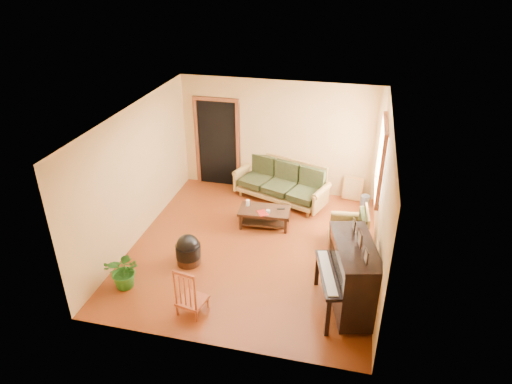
% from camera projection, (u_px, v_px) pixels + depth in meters
% --- Properties ---
extents(floor, '(5.00, 5.00, 0.00)m').
position_uv_depth(floor, '(253.00, 248.00, 8.69)').
color(floor, '#58210B').
rests_on(floor, ground).
extents(doorway, '(1.08, 0.16, 2.05)m').
position_uv_depth(doorway, '(217.00, 144.00, 10.64)').
color(doorway, black).
rests_on(doorway, floor).
extents(window, '(0.12, 1.36, 1.46)m').
position_uv_depth(window, '(381.00, 160.00, 8.66)').
color(window, white).
rests_on(window, right_wall).
extents(sofa, '(2.28, 1.55, 0.90)m').
position_uv_depth(sofa, '(280.00, 182.00, 10.14)').
color(sofa, olive).
rests_on(sofa, floor).
extents(coffee_table, '(1.06, 0.62, 0.37)m').
position_uv_depth(coffee_table, '(264.00, 217.00, 9.31)').
color(coffee_table, black).
rests_on(coffee_table, floor).
extents(armchair, '(0.86, 0.89, 0.82)m').
position_uv_depth(armchair, '(347.00, 229.00, 8.52)').
color(armchair, olive).
rests_on(armchair, floor).
extents(piano, '(1.10, 1.50, 1.19)m').
position_uv_depth(piano, '(352.00, 278.00, 6.95)').
color(piano, black).
rests_on(piano, floor).
extents(footstool, '(0.59, 0.59, 0.43)m').
position_uv_depth(footstool, '(188.00, 253.00, 8.18)').
color(footstool, black).
rests_on(footstool, floor).
extents(red_chair, '(0.48, 0.51, 0.86)m').
position_uv_depth(red_chair, '(191.00, 289.00, 6.96)').
color(red_chair, maroon).
rests_on(red_chair, floor).
extents(leaning_frame, '(0.45, 0.17, 0.58)m').
position_uv_depth(leaning_frame, '(353.00, 188.00, 10.23)').
color(leaning_frame, gold).
rests_on(leaning_frame, floor).
extents(ceramic_crock, '(0.25, 0.25, 0.25)m').
position_uv_depth(ceramic_crock, '(365.00, 201.00, 10.07)').
color(ceramic_crock, '#325597').
rests_on(ceramic_crock, floor).
extents(potted_plant, '(0.59, 0.51, 0.66)m').
position_uv_depth(potted_plant, '(125.00, 271.00, 7.54)').
color(potted_plant, '#205C1A').
rests_on(potted_plant, floor).
extents(book, '(0.28, 0.30, 0.02)m').
position_uv_depth(book, '(258.00, 214.00, 9.05)').
color(book, maroon).
rests_on(book, coffee_table).
extents(candle, '(0.09, 0.09, 0.13)m').
position_uv_depth(candle, '(248.00, 203.00, 9.34)').
color(candle, silver).
rests_on(candle, coffee_table).
extents(glass_jar, '(0.10, 0.10, 0.06)m').
position_uv_depth(glass_jar, '(268.00, 211.00, 9.11)').
color(glass_jar, silver).
rests_on(glass_jar, coffee_table).
extents(remote, '(0.16, 0.09, 0.02)m').
position_uv_depth(remote, '(281.00, 209.00, 9.24)').
color(remote, black).
rests_on(remote, coffee_table).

